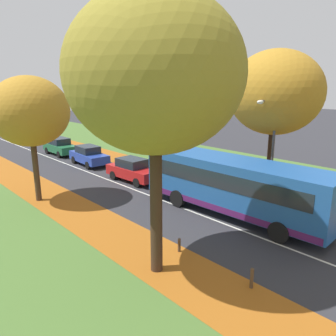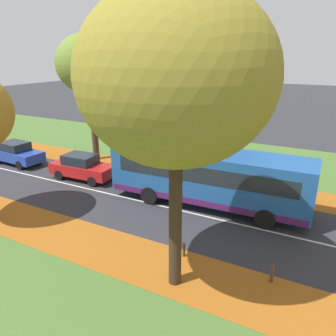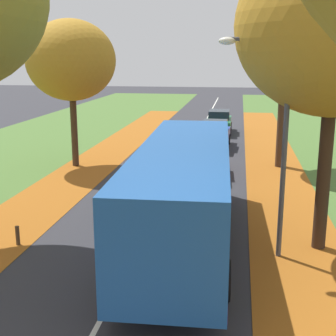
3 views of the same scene
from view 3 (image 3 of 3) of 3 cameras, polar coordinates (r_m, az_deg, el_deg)
The scene contains 13 objects.
grass_verge_left at distance 25.76m, azimuth -19.28°, elevation 0.55°, with size 12.00×90.00×0.01m, color #476B2D.
leaf_litter_left at distance 18.57m, azimuth -15.20°, elevation -4.05°, with size 2.80×60.00×0.00m, color #9E5619.
leaf_litter_right at distance 17.14m, azimuth 14.38°, elevation -5.49°, with size 2.80×60.00×0.00m, color #9E5619.
road_centre_line at distance 22.98m, azimuth 1.48°, elevation -0.20°, with size 0.12×80.00×0.01m, color silver.
tree_left_mid at distance 23.64m, azimuth -11.75°, elevation 12.70°, with size 4.34×4.34×7.19m.
tree_right_near at distance 13.54m, azimuth 19.80°, elevation 15.92°, with size 5.32×5.32×8.64m.
tree_right_mid at distance 23.68m, azimuth 14.40°, elevation 16.73°, with size 4.67×4.67×9.10m.
bollard_fifth at distance 14.67m, azimuth -17.86°, elevation -7.85°, with size 0.12×0.12×0.59m, color #4C3823.
streetlamp_right at distance 12.67m, azimuth 12.71°, elevation 5.29°, with size 1.89×0.28×6.00m.
bus at distance 13.66m, azimuth 1.99°, elevation -2.53°, with size 2.91×10.48×2.98m.
car_red_lead at distance 22.14m, azimuth 4.31°, elevation 1.39°, with size 1.94×4.28×1.62m.
car_blue_following at distance 28.41m, azimuth 5.61°, elevation 4.09°, with size 1.94×4.28×1.62m.
car_green_third_in_line at distance 33.91m, azimuth 6.24°, elevation 5.63°, with size 1.80×4.21×1.62m.
Camera 3 is at (2.77, -2.13, 5.51)m, focal length 50.00 mm.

